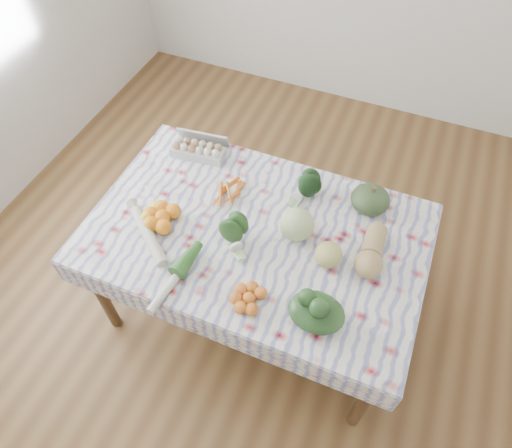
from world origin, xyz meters
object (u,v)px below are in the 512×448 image
dining_table (256,241)px  cabbage (297,224)px  egg_carton (198,151)px  grapefruit (329,255)px  butternut_squash (372,250)px  kabocha_squash (370,199)px

dining_table → cabbage: cabbage is taller
dining_table → egg_carton: (-0.51, 0.37, 0.12)m
cabbage → dining_table: bearing=-163.9°
cabbage → grapefruit: 0.21m
cabbage → butternut_squash: bearing=0.5°
egg_carton → cabbage: (0.70, -0.31, 0.04)m
cabbage → butternut_squash: 0.37m
kabocha_squash → cabbage: size_ratio=1.18×
dining_table → butternut_squash: 0.58m
kabocha_squash → grapefruit: (-0.10, -0.40, -0.00)m
kabocha_squash → cabbage: bearing=-132.7°
dining_table → grapefruit: 0.41m
egg_carton → cabbage: size_ratio=1.82×
kabocha_squash → cabbage: cabbage is taller
dining_table → egg_carton: 0.64m
grapefruit → butternut_squash: bearing=28.8°
cabbage → butternut_squash: cabbage is taller
kabocha_squash → cabbage: 0.42m
kabocha_squash → egg_carton: bearing=179.7°
grapefruit → egg_carton: bearing=155.1°
egg_carton → butternut_squash: butternut_squash is taller
kabocha_squash → grapefruit: kabocha_squash is taller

